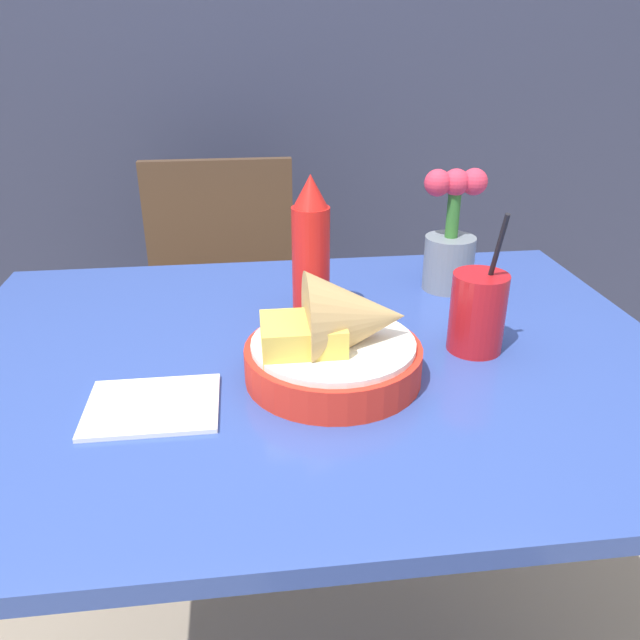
% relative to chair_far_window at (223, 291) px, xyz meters
% --- Properties ---
extents(dining_table, '(1.05, 0.79, 0.73)m').
position_rel_chair_far_window_xyz_m(dining_table, '(0.15, -0.79, 0.11)').
color(dining_table, '#334C9E').
rests_on(dining_table, ground_plane).
extents(chair_far_window, '(0.40, 0.40, 0.84)m').
position_rel_chair_far_window_xyz_m(chair_far_window, '(0.00, 0.00, 0.00)').
color(chair_far_window, '#473323').
rests_on(chair_far_window, ground_plane).
extents(food_basket, '(0.23, 0.23, 0.15)m').
position_rel_chair_far_window_xyz_m(food_basket, '(0.18, -0.87, 0.27)').
color(food_basket, red).
rests_on(food_basket, dining_table).
extents(ketchup_bottle, '(0.06, 0.06, 0.23)m').
position_rel_chair_far_window_xyz_m(ketchup_bottle, '(0.17, -0.67, 0.33)').
color(ketchup_bottle, red).
rests_on(ketchup_bottle, dining_table).
extents(drink_cup, '(0.08, 0.08, 0.21)m').
position_rel_chair_far_window_xyz_m(drink_cup, '(0.39, -0.81, 0.28)').
color(drink_cup, red).
rests_on(drink_cup, dining_table).
extents(flower_vase, '(0.11, 0.09, 0.21)m').
position_rel_chair_far_window_xyz_m(flower_vase, '(0.42, -0.58, 0.31)').
color(flower_vase, gray).
rests_on(flower_vase, dining_table).
extents(napkin, '(0.16, 0.13, 0.01)m').
position_rel_chair_far_window_xyz_m(napkin, '(-0.05, -0.91, 0.22)').
color(napkin, white).
rests_on(napkin, dining_table).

